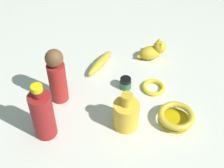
{
  "coord_description": "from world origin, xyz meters",
  "views": [
    {
      "loc": [
        -0.0,
        0.85,
        0.9
      ],
      "look_at": [
        0.0,
        0.0,
        0.07
      ],
      "focal_mm": 52.07,
      "sensor_mm": 36.0,
      "label": 1
    }
  ],
  "objects_px": {
    "banana": "(100,63)",
    "nail_polish_jar": "(125,83)",
    "bottle_tall": "(43,114)",
    "person_figure_adult": "(57,77)",
    "bowl": "(176,117)",
    "bangle": "(153,87)",
    "cat_figurine": "(153,51)",
    "bottle_short": "(126,114)"
  },
  "relations": [
    {
      "from": "bowl",
      "to": "bottle_tall",
      "type": "distance_m",
      "value": 0.46
    },
    {
      "from": "person_figure_adult",
      "to": "nail_polish_jar",
      "type": "bearing_deg",
      "value": -166.41
    },
    {
      "from": "bowl",
      "to": "nail_polish_jar",
      "type": "height_order",
      "value": "nail_polish_jar"
    },
    {
      "from": "bottle_short",
      "to": "nail_polish_jar",
      "type": "bearing_deg",
      "value": -91.35
    },
    {
      "from": "bottle_short",
      "to": "cat_figurine",
      "type": "xyz_separation_m",
      "value": [
        -0.13,
        -0.37,
        -0.02
      ]
    },
    {
      "from": "bottle_short",
      "to": "cat_figurine",
      "type": "height_order",
      "value": "bottle_short"
    },
    {
      "from": "bowl",
      "to": "nail_polish_jar",
      "type": "xyz_separation_m",
      "value": [
        0.17,
        -0.17,
        -0.0
      ]
    },
    {
      "from": "banana",
      "to": "nail_polish_jar",
      "type": "height_order",
      "value": "nail_polish_jar"
    },
    {
      "from": "bowl",
      "to": "bangle",
      "type": "height_order",
      "value": "bowl"
    },
    {
      "from": "nail_polish_jar",
      "to": "bottle_tall",
      "type": "bearing_deg",
      "value": 38.62
    },
    {
      "from": "banana",
      "to": "nail_polish_jar",
      "type": "xyz_separation_m",
      "value": [
        -0.1,
        0.13,
        0.0
      ]
    },
    {
      "from": "person_figure_adult",
      "to": "nail_polish_jar",
      "type": "distance_m",
      "value": 0.27
    },
    {
      "from": "bottle_tall",
      "to": "banana",
      "type": "distance_m",
      "value": 0.4
    },
    {
      "from": "cat_figurine",
      "to": "person_figure_adult",
      "type": "bearing_deg",
      "value": 33.25
    },
    {
      "from": "bangle",
      "to": "bowl",
      "type": "bearing_deg",
      "value": 110.63
    },
    {
      "from": "nail_polish_jar",
      "to": "bowl",
      "type": "bearing_deg",
      "value": 134.58
    },
    {
      "from": "bottle_tall",
      "to": "person_figure_adult",
      "type": "relative_size",
      "value": 0.98
    },
    {
      "from": "bottle_short",
      "to": "nail_polish_jar",
      "type": "distance_m",
      "value": 0.19
    },
    {
      "from": "banana",
      "to": "cat_figurine",
      "type": "height_order",
      "value": "cat_figurine"
    },
    {
      "from": "bottle_tall",
      "to": "banana",
      "type": "height_order",
      "value": "bottle_tall"
    },
    {
      "from": "bangle",
      "to": "banana",
      "type": "bearing_deg",
      "value": -32.37
    },
    {
      "from": "bottle_tall",
      "to": "nail_polish_jar",
      "type": "bearing_deg",
      "value": -141.38
    },
    {
      "from": "bottle_short",
      "to": "bangle",
      "type": "relative_size",
      "value": 1.67
    },
    {
      "from": "bangle",
      "to": "person_figure_adult",
      "type": "bearing_deg",
      "value": 8.18
    },
    {
      "from": "bottle_short",
      "to": "nail_polish_jar",
      "type": "xyz_separation_m",
      "value": [
        -0.0,
        -0.19,
        -0.03
      ]
    },
    {
      "from": "bowl",
      "to": "bottle_short",
      "type": "relative_size",
      "value": 0.86
    },
    {
      "from": "bowl",
      "to": "nail_polish_jar",
      "type": "relative_size",
      "value": 2.8
    },
    {
      "from": "banana",
      "to": "bottle_tall",
      "type": "bearing_deg",
      "value": 3.35
    },
    {
      "from": "bottle_short",
      "to": "bottle_tall",
      "type": "height_order",
      "value": "bottle_tall"
    },
    {
      "from": "bottle_short",
      "to": "bottle_tall",
      "type": "xyz_separation_m",
      "value": [
        0.27,
        0.04,
        0.04
      ]
    },
    {
      "from": "banana",
      "to": "bangle",
      "type": "xyz_separation_m",
      "value": [
        -0.21,
        0.13,
        -0.01
      ]
    },
    {
      "from": "bottle_short",
      "to": "bangle",
      "type": "xyz_separation_m",
      "value": [
        -0.11,
        -0.18,
        -0.05
      ]
    },
    {
      "from": "banana",
      "to": "person_figure_adult",
      "type": "relative_size",
      "value": 0.76
    },
    {
      "from": "cat_figurine",
      "to": "bangle",
      "type": "bearing_deg",
      "value": 85.52
    },
    {
      "from": "bottle_tall",
      "to": "cat_figurine",
      "type": "xyz_separation_m",
      "value": [
        -0.4,
        -0.41,
        -0.06
      ]
    },
    {
      "from": "bottle_tall",
      "to": "cat_figurine",
      "type": "relative_size",
      "value": 1.75
    },
    {
      "from": "bottle_short",
      "to": "banana",
      "type": "relative_size",
      "value": 0.86
    },
    {
      "from": "bottle_tall",
      "to": "person_figure_adult",
      "type": "distance_m",
      "value": 0.16
    },
    {
      "from": "nail_polish_jar",
      "to": "bangle",
      "type": "xyz_separation_m",
      "value": [
        -0.11,
        0.01,
        -0.01
      ]
    },
    {
      "from": "bottle_tall",
      "to": "cat_figurine",
      "type": "distance_m",
      "value": 0.57
    },
    {
      "from": "bowl",
      "to": "bottle_short",
      "type": "height_order",
      "value": "bottle_short"
    },
    {
      "from": "bowl",
      "to": "person_figure_adult",
      "type": "height_order",
      "value": "person_figure_adult"
    }
  ]
}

